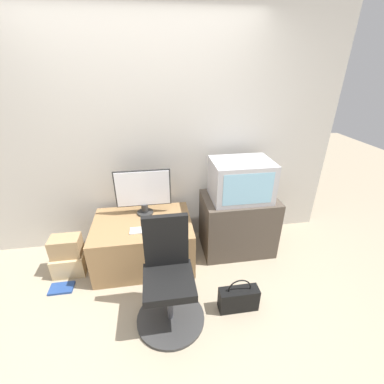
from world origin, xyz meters
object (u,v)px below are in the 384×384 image
(main_monitor, at_px, (143,191))
(mouse, at_px, (167,227))
(keyboard, at_px, (146,230))
(handbag, at_px, (238,299))
(cardboard_box_lower, at_px, (70,262))
(office_chair, at_px, (169,284))
(book, at_px, (62,288))
(crt_tv, at_px, (241,180))

(main_monitor, distance_m, mouse, 0.47)
(keyboard, height_order, handbag, keyboard)
(main_monitor, xyz_separation_m, cardboard_box_lower, (-0.82, -0.22, -0.68))
(office_chair, height_order, book, office_chair)
(crt_tv, bearing_deg, keyboard, -167.57)
(book, bearing_deg, main_monitor, 29.12)
(crt_tv, distance_m, cardboard_box_lower, 2.02)
(mouse, relative_size, handbag, 0.14)
(office_chair, bearing_deg, crt_tv, 43.90)
(keyboard, xyz_separation_m, office_chair, (0.17, -0.59, -0.15))
(mouse, bearing_deg, book, -171.93)
(crt_tv, height_order, handbag, crt_tv)
(cardboard_box_lower, bearing_deg, keyboard, -7.77)
(main_monitor, height_order, keyboard, main_monitor)
(handbag, bearing_deg, book, 163.98)
(keyboard, bearing_deg, mouse, 3.18)
(keyboard, distance_m, handbag, 1.08)
(main_monitor, bearing_deg, handbag, -49.93)
(keyboard, relative_size, office_chair, 0.34)
(keyboard, distance_m, cardboard_box_lower, 0.94)
(office_chair, bearing_deg, main_monitor, 101.45)
(keyboard, relative_size, book, 1.44)
(main_monitor, height_order, crt_tv, crt_tv)
(keyboard, bearing_deg, office_chair, -73.64)
(mouse, relative_size, office_chair, 0.05)
(mouse, relative_size, cardboard_box_lower, 0.16)
(handbag, bearing_deg, main_monitor, 130.07)
(keyboard, bearing_deg, main_monitor, 92.43)
(crt_tv, xyz_separation_m, handbag, (-0.24, -0.84, -0.78))
(book, bearing_deg, handbag, -16.02)
(cardboard_box_lower, bearing_deg, crt_tv, 3.45)
(mouse, distance_m, book, 1.20)
(office_chair, relative_size, handbag, 2.69)
(office_chair, height_order, cardboard_box_lower, office_chair)
(office_chair, distance_m, book, 1.19)
(keyboard, distance_m, book, 1.02)
(mouse, bearing_deg, keyboard, -176.82)
(office_chair, relative_size, cardboard_box_lower, 2.94)
(office_chair, xyz_separation_m, handbag, (0.61, -0.03, -0.25))
(book, bearing_deg, cardboard_box_lower, 81.68)
(cardboard_box_lower, relative_size, handbag, 0.91)
(mouse, xyz_separation_m, office_chair, (-0.03, -0.60, -0.16))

